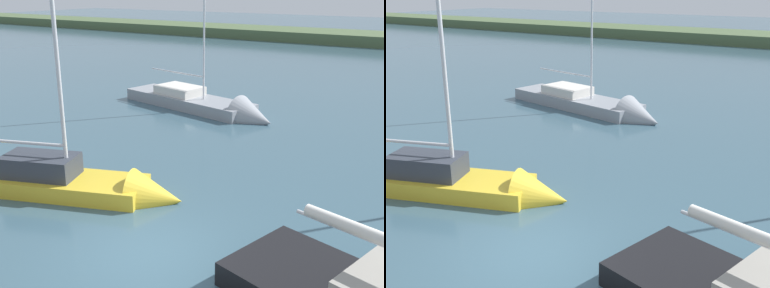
% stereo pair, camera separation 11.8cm
% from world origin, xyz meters
% --- Properties ---
extents(ground_plane, '(200.00, 200.00, 0.00)m').
position_xyz_m(ground_plane, '(0.00, 0.00, 0.00)').
color(ground_plane, '#385666').
extents(sailboat_outer_mooring, '(9.49, 3.67, 11.48)m').
position_xyz_m(sailboat_outer_mooring, '(6.05, -12.55, 0.19)').
color(sailboat_outer_mooring, gray).
rests_on(sailboat_outer_mooring, ground_plane).
extents(sailboat_mid_channel, '(7.04, 4.11, 7.57)m').
position_xyz_m(sailboat_mid_channel, '(3.73, -1.60, 0.21)').
color(sailboat_mid_channel, gold).
rests_on(sailboat_mid_channel, ground_plane).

